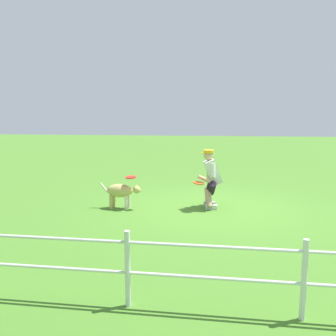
{
  "coord_description": "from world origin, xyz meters",
  "views": [
    {
      "loc": [
        -0.01,
        7.51,
        2.0
      ],
      "look_at": [
        1.03,
        0.15,
        0.9
      ],
      "focal_mm": 36.68,
      "sensor_mm": 36.0,
      "label": 1
    }
  ],
  "objects_px": {
    "person": "(211,177)",
    "dog": "(122,192)",
    "frisbee_flying": "(131,177)",
    "frisbee_held": "(199,183)"
  },
  "relations": [
    {
      "from": "frisbee_held",
      "to": "dog",
      "type": "bearing_deg",
      "value": 2.11
    },
    {
      "from": "dog",
      "to": "frisbee_flying",
      "type": "distance_m",
      "value": 0.39
    },
    {
      "from": "frisbee_flying",
      "to": "frisbee_held",
      "type": "distance_m",
      "value": 1.48
    },
    {
      "from": "dog",
      "to": "frisbee_held",
      "type": "bearing_deg",
      "value": 7.13
    },
    {
      "from": "dog",
      "to": "frisbee_held",
      "type": "relative_size",
      "value": 4.3
    },
    {
      "from": "person",
      "to": "dog",
      "type": "distance_m",
      "value": 2.0
    },
    {
      "from": "person",
      "to": "frisbee_flying",
      "type": "bearing_deg",
      "value": 2.0
    },
    {
      "from": "person",
      "to": "dog",
      "type": "height_order",
      "value": "person"
    },
    {
      "from": "person",
      "to": "frisbee_flying",
      "type": "height_order",
      "value": "person"
    },
    {
      "from": "frisbee_flying",
      "to": "dog",
      "type": "bearing_deg",
      "value": -2.96
    }
  ]
}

